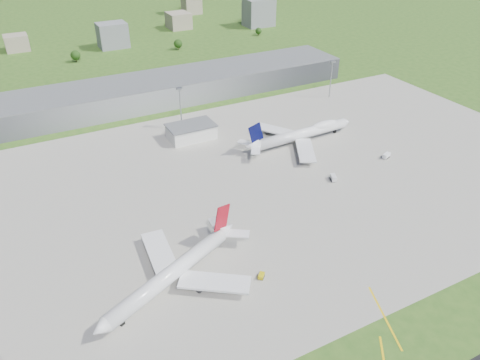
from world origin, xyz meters
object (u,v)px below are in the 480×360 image
tug_yellow (261,276)px  airliner_red_twin (175,271)px  van_white_far (386,156)px  airliner_blue_quad (303,134)px  van_white_near (333,178)px

tug_yellow → airliner_red_twin: bearing=111.2°
van_white_far → airliner_red_twin: bearing=174.5°
airliner_red_twin → van_white_far: size_ratio=11.89×
tug_yellow → van_white_far: 116.19m
airliner_blue_quad → van_white_far: 47.30m
van_white_far → van_white_near: bearing=167.2°
airliner_blue_quad → van_white_far: (29.29, -36.93, -3.93)m
van_white_far → tug_yellow: bearing=-175.8°
airliner_red_twin → airliner_blue_quad: bearing=-170.1°
airliner_red_twin → tug_yellow: size_ratio=17.89×
van_white_near → van_white_far: bearing=-58.4°
airliner_red_twin → airliner_blue_quad: (104.93, 72.98, 0.15)m
airliner_red_twin → van_white_near: size_ratio=11.37×
airliner_red_twin → airliner_blue_quad: size_ratio=0.91×
van_white_near → van_white_far: 39.81m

